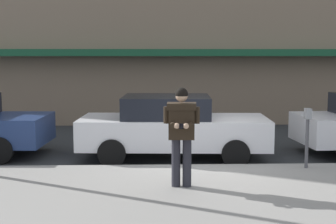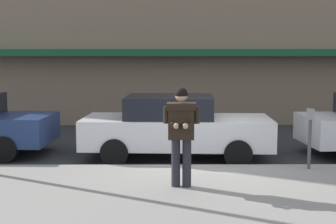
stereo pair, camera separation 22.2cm
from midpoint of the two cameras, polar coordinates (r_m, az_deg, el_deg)
ground_plane at (r=10.55m, az=4.72°, el=-6.88°), size 80.00×80.00×0.00m
sidewalk at (r=7.98m, az=13.88°, el=-11.11°), size 32.00×5.30×0.14m
curb_paint_line at (r=10.73m, az=10.06°, el=-6.71°), size 28.00×0.12×0.01m
parked_sedan_mid at (r=11.34m, az=1.44°, el=-1.80°), size 4.59×2.10×1.54m
man_texting_on_phone at (r=8.38m, az=2.40°, el=-1.75°), size 0.65×0.60×1.81m
parking_meter at (r=10.22m, az=17.53°, el=-2.08°), size 0.12×0.18×1.27m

